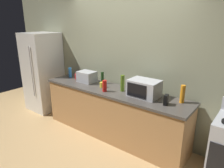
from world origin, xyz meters
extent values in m
plane|color=tan|center=(0.00, 0.00, 0.00)|extent=(8.00, 8.00, 0.00)
cube|color=gray|center=(0.00, 0.81, 1.35)|extent=(6.40, 0.10, 2.70)
cube|color=#B27F4C|center=(0.00, 0.40, 0.43)|extent=(2.80, 0.60, 0.86)
cube|color=#47423D|center=(0.00, 0.40, 0.88)|extent=(2.84, 0.64, 0.04)
cube|color=white|center=(-2.05, 0.40, 0.90)|extent=(0.72, 0.70, 1.80)
cylinder|color=silver|center=(-1.91, 0.03, 1.00)|extent=(0.02, 0.02, 1.10)
cube|color=#B7BABF|center=(0.61, 0.45, 1.04)|extent=(0.48, 0.34, 0.27)
cube|color=black|center=(0.57, 0.28, 1.04)|extent=(0.34, 0.01, 0.21)
cube|color=#B7BABF|center=(-0.67, 0.46, 1.01)|extent=(0.34, 0.26, 0.21)
cube|color=black|center=(1.03, 0.34, 0.98)|extent=(0.07, 0.12, 0.15)
cylinder|color=#338CE5|center=(-1.19, 0.48, 1.00)|extent=(0.07, 0.07, 0.21)
cylinder|color=#4C6B19|center=(0.20, 0.44, 1.04)|extent=(0.07, 0.07, 0.28)
cylinder|color=orange|center=(1.19, 0.56, 1.04)|extent=(0.07, 0.07, 0.27)
cylinder|color=red|center=(-0.04, 0.24, 1.00)|extent=(0.08, 0.08, 0.20)
cylinder|color=#1E3F19|center=(-0.38, 0.58, 1.01)|extent=(0.06, 0.06, 0.22)
cylinder|color=red|center=(-0.98, 0.48, 0.95)|extent=(0.09, 0.09, 0.11)
cylinder|color=yellow|center=(-0.22, 0.39, 0.95)|extent=(0.09, 0.09, 0.09)
camera|label=1|loc=(2.10, -2.32, 2.09)|focal=32.94mm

